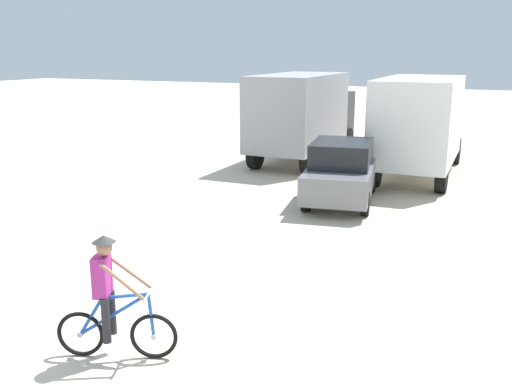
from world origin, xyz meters
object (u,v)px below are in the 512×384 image
at_px(box_truck_grey_hauler, 303,113).
at_px(box_truck_avon_van, 421,121).
at_px(cyclist_orange_shirt, 111,302).
at_px(sedan_parked, 342,171).

bearing_deg(box_truck_grey_hauler, box_truck_avon_van, -11.87).
xyz_separation_m(box_truck_avon_van, cyclist_orange_shirt, (-1.89, -14.21, -1.03)).
xyz_separation_m(box_truck_grey_hauler, cyclist_orange_shirt, (2.70, -15.17, -1.03)).
relative_size(sedan_parked, cyclist_orange_shirt, 2.44).
relative_size(box_truck_grey_hauler, sedan_parked, 1.52).
height_order(box_truck_avon_van, cyclist_orange_shirt, box_truck_avon_van).
relative_size(box_truck_avon_van, sedan_parked, 1.53).
height_order(sedan_parked, cyclist_orange_shirt, cyclist_orange_shirt).
distance_m(box_truck_avon_van, cyclist_orange_shirt, 14.37).
height_order(box_truck_grey_hauler, cyclist_orange_shirt, box_truck_grey_hauler).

